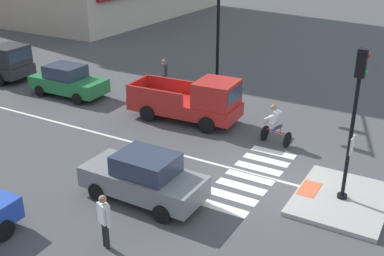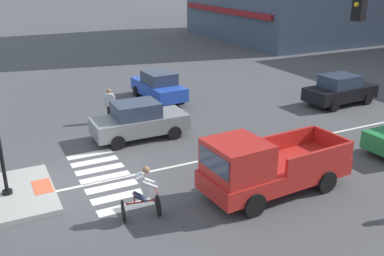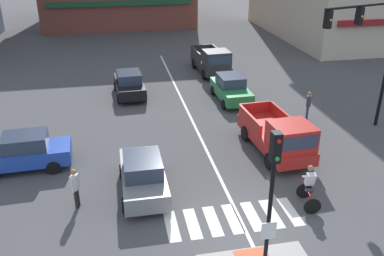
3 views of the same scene
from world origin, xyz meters
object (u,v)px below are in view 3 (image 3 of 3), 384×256
Objects in this scene: car_grey_westbound_near at (143,175)px; pedestrian_at_curb_left at (75,185)px; pickup_truck_red_eastbound_mid at (279,137)px; car_green_eastbound_far at (231,88)px; pedestrian_waiting_far_side at (308,103)px; car_black_westbound_distant at (129,84)px; cyclist at (309,186)px; signal_pole at (271,198)px; traffic_light_mast at (372,43)px; car_blue_cross_left at (24,152)px; pickup_truck_charcoal_eastbound_distant at (212,62)px.

car_grey_westbound_near is 2.66m from pedestrian_at_curb_left.
car_green_eastbound_far is at bearing 91.64° from pickup_truck_red_eastbound_mid.
car_green_eastbound_far is 7.47m from pickup_truck_red_eastbound_mid.
car_grey_westbound_near is 11.33m from pedestrian_waiting_far_side.
pedestrian_at_curb_left reaches higher than car_black_westbound_distant.
cyclist is at bearing -10.24° from pedestrian_at_curb_left.
pedestrian_waiting_far_side is (3.25, 3.71, 0.00)m from pickup_truck_red_eastbound_mid.
car_grey_westbound_near is (-3.09, 5.65, -2.29)m from signal_pole.
pedestrian_at_curb_left and pedestrian_waiting_far_side have the same top height.
pedestrian_at_curb_left is (-5.69, 5.11, -2.12)m from signal_pole.
pickup_truck_red_eastbound_mid is at bearing 84.47° from cyclist.
cyclist reaches higher than car_green_eastbound_far.
cyclist is (-0.18, -11.52, 0.06)m from car_green_eastbound_far.
traffic_light_mast is at bearing 16.54° from pedestrian_at_curb_left.
pedestrian_waiting_far_side is (14.86, 2.66, 0.17)m from car_blue_cross_left.
pedestrian_at_curb_left is 13.88m from pedestrian_waiting_far_side.
car_black_westbound_distant is at bearing 77.38° from pedestrian_at_curb_left.
car_blue_cross_left is at bearing 149.41° from car_grey_westbound_near.
signal_pole is 1.20× the size of car_grey_westbound_near.
signal_pole is 0.94× the size of pickup_truck_red_eastbound_mid.
pedestrian_waiting_far_side is (3.46, -3.75, 0.17)m from car_green_eastbound_far.
car_green_eastbound_far is 0.80× the size of pickup_truck_charcoal_eastbound_distant.
car_blue_cross_left is at bearing -150.64° from car_green_eastbound_far.
car_black_westbound_distant is at bearing 146.38° from traffic_light_mast.
car_grey_westbound_near is 2.44× the size of cyclist.
signal_pole is 1.18× the size of car_blue_cross_left.
car_grey_westbound_near is at bearing 118.64° from signal_pole.
traffic_light_mast reaches higher than cyclist.
signal_pole is at bearing -80.13° from car_black_westbound_distant.
car_blue_cross_left is 0.80× the size of pickup_truck_charcoal_eastbound_distant.
pickup_truck_red_eastbound_mid reaches higher than pedestrian_waiting_far_side.
car_blue_cross_left and car_black_westbound_distant have the same top height.
car_black_westbound_distant is 2.51× the size of pedestrian_at_curb_left.
signal_pole is 0.72× the size of traffic_light_mast.
signal_pole is at bearing -102.28° from car_green_eastbound_far.
car_grey_westbound_near is at bearing -162.42° from traffic_light_mast.
pickup_truck_red_eastbound_mid is at bearing 65.27° from signal_pole.
pickup_truck_charcoal_eastbound_distant is 3.11× the size of pedestrian_at_curb_left.
pickup_truck_red_eastbound_mid is 3.12× the size of pedestrian_waiting_far_side.
signal_pole is at bearing -61.36° from car_grey_westbound_near.
signal_pole is 1.19× the size of car_green_eastbound_far.
pickup_truck_red_eastbound_mid reaches higher than car_black_westbound_distant.
traffic_light_mast is 8.78m from car_green_eastbound_far.
pickup_truck_charcoal_eastbound_distant is (3.42, 20.71, -2.13)m from signal_pole.
cyclist is (11.22, -5.10, 0.06)m from car_blue_cross_left.
car_blue_cross_left is 9.97m from car_black_westbound_distant.
traffic_light_mast is 4.11× the size of pedestrian_waiting_far_side.
signal_pole reaches higher than car_green_eastbound_far.
car_blue_cross_left is 16.71m from pickup_truck_charcoal_eastbound_distant.
pedestrian_waiting_far_side is at bearing 59.17° from signal_pole.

